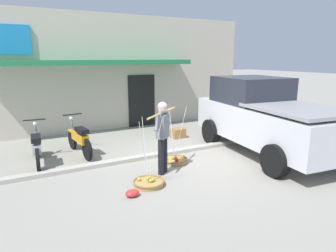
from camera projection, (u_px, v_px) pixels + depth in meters
name	position (u px, v px, depth m)	size (l,w,h in m)	color
ground_plane	(175.00, 163.00, 7.64)	(90.00, 90.00, 0.00)	gray
sidewalk_curb	(163.00, 154.00, 8.23)	(20.00, 0.24, 0.10)	#AEA89C
fruit_vendor	(163.00, 133.00, 6.77)	(1.21, 1.01, 1.70)	black
fruit_basket_left_side	(149.00, 182.00, 6.28)	(0.68, 0.68, 1.45)	#B2894C
fruit_basket_right_side	(174.00, 160.00, 7.66)	(0.68, 0.68, 1.45)	#B2894C
motorcycle_nearest_shop	(37.00, 147.00, 7.45)	(0.54, 1.82, 1.09)	black
motorcycle_second_in_row	(79.00, 139.00, 8.22)	(0.54, 1.82, 1.09)	black
parked_truck	(264.00, 117.00, 8.36)	(2.57, 4.89, 2.10)	silver
storefront_building	(76.00, 71.00, 12.61)	(13.00, 6.00, 4.20)	beige
plastic_litter_bag	(132.00, 193.00, 5.79)	(0.28, 0.22, 0.14)	red
wooden_crate	(178.00, 133.00, 10.01)	(0.44, 0.36, 0.32)	olive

